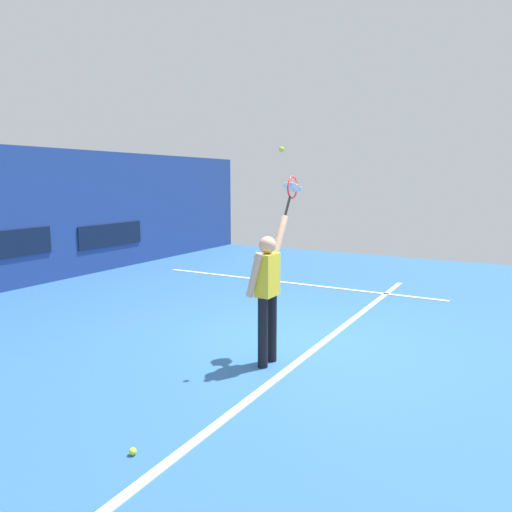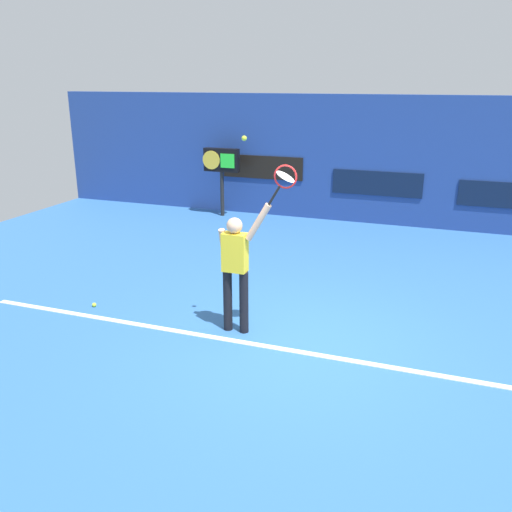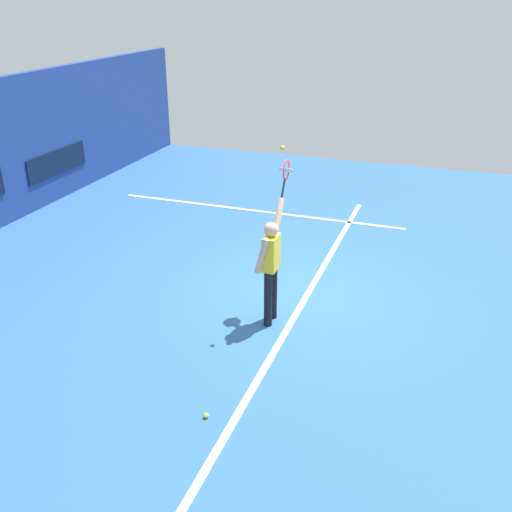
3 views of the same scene
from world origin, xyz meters
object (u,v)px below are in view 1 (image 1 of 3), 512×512
Objects in this scene: tennis_ball at (281,149)px; tennis_racket at (292,189)px; tennis_player at (267,289)px; spare_ball at (133,451)px.

tennis_racket is at bearing 10.01° from tennis_ball.
tennis_ball reaches higher than tennis_player.
tennis_player is 2.66m from spare_ball.
tennis_ball is at bearing -28.09° from tennis_player.
tennis_player is 1.43m from tennis_racket.
tennis_player is at bearing 151.91° from tennis_ball.
spare_ball is at bearing 179.68° from tennis_player.
tennis_player is 28.43× the size of tennis_ball.
tennis_racket is at bearing -0.35° from tennis_player.
spare_ball is at bearing 179.67° from tennis_racket.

